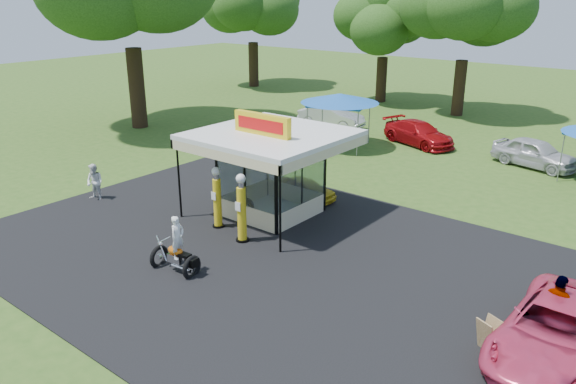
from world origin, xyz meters
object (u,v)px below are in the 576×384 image
object	(u,v)px
gas_pump_left	(217,199)
tent_west	(340,99)
gas_pump_right	(242,210)
kiosk_car	(305,189)
gas_station_kiosk	(271,172)
pink_sedan	(558,332)
spectator_west	(95,182)
motorcycle	(177,250)
bg_car_a	(331,116)
bg_car_b	(419,133)
bg_car_c	(535,153)
spectator_east_b	(557,311)
a_frame_sign	(488,336)

from	to	relation	value
gas_pump_left	tent_west	size ratio (longest dim) A/B	0.55
gas_pump_right	kiosk_car	bearing A→B (deg)	100.46
gas_station_kiosk	gas_pump_left	distance (m)	2.50
pink_sedan	spectator_west	distance (m)	18.47
motorcycle	gas_station_kiosk	bearing A→B (deg)	92.61
motorcycle	tent_west	xyz separation A→B (m)	(-4.60, 15.95, 2.01)
bg_car_a	bg_car_b	xyz separation A→B (m)	(6.52, -0.50, -0.04)
pink_sedan	bg_car_c	xyz separation A→B (m)	(-5.24, 16.10, 0.01)
motorcycle	kiosk_car	distance (m)	7.92
gas_station_kiosk	kiosk_car	bearing A→B (deg)	90.00
spectator_west	tent_west	world-z (taller)	tent_west
gas_station_kiosk	kiosk_car	size ratio (longest dim) A/B	1.92
motorcycle	bg_car_c	xyz separation A→B (m)	(5.38, 18.96, -0.05)
bg_car_c	bg_car_b	bearing A→B (deg)	100.44
gas_pump_right	motorcycle	size ratio (longest dim) A/B	1.28
bg_car_b	tent_west	bearing A→B (deg)	154.21
gas_pump_left	bg_car_a	distance (m)	17.57
bg_car_c	tent_west	bearing A→B (deg)	120.06
bg_car_b	tent_west	xyz separation A→B (m)	(-3.36, -3.34, 2.11)
gas_station_kiosk	spectator_east_b	distance (m)	11.55
bg_car_c	bg_car_a	bearing A→B (deg)	99.69
a_frame_sign	spectator_west	size ratio (longest dim) A/B	0.57
gas_pump_right	a_frame_sign	xyz separation A→B (m)	(9.22, -0.94, -0.77)
pink_sedan	bg_car_a	xyz separation A→B (m)	(-18.38, 16.92, -0.01)
a_frame_sign	gas_pump_right	bearing A→B (deg)	-162.35
spectator_west	gas_pump_left	bearing A→B (deg)	-2.89
motorcycle	pink_sedan	distance (m)	11.00
spectator_west	tent_west	distance (m)	14.29
spectator_east_b	bg_car_b	bearing A→B (deg)	-38.71
pink_sedan	bg_car_b	xyz separation A→B (m)	(-11.86, 16.43, -0.05)
gas_pump_right	spectator_west	bearing A→B (deg)	-174.17
bg_car_b	gas_station_kiosk	bearing A→B (deg)	-159.14
bg_car_a	bg_car_b	world-z (taller)	bg_car_a
a_frame_sign	spectator_west	distance (m)	17.08
motorcycle	tent_west	world-z (taller)	tent_west
bg_car_c	motorcycle	bearing A→B (deg)	177.41
gas_station_kiosk	tent_west	world-z (taller)	gas_station_kiosk
gas_pump_left	kiosk_car	world-z (taller)	gas_pump_left
gas_station_kiosk	spectator_west	xyz separation A→B (m)	(-6.95, -3.49, -0.99)
spectator_east_b	tent_west	distance (m)	19.64
motorcycle	tent_west	size ratio (longest dim) A/B	0.45
gas_pump_left	spectator_west	size ratio (longest dim) A/B	1.51
kiosk_car	bg_car_b	size ratio (longest dim) A/B	0.60
a_frame_sign	bg_car_a	distance (m)	24.57
gas_station_kiosk	motorcycle	distance (m)	5.82
gas_pump_right	pink_sedan	distance (m)	10.61
a_frame_sign	spectator_east_b	xyz separation A→B (m)	(1.18, 1.38, 0.50)
gas_pump_left	spectator_west	xyz separation A→B (m)	(-6.26, -1.16, -0.36)
gas_station_kiosk	bg_car_c	xyz separation A→B (m)	(6.27, 13.30, -1.05)
gas_pump_right	spectator_west	xyz separation A→B (m)	(-7.86, -0.80, -0.43)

